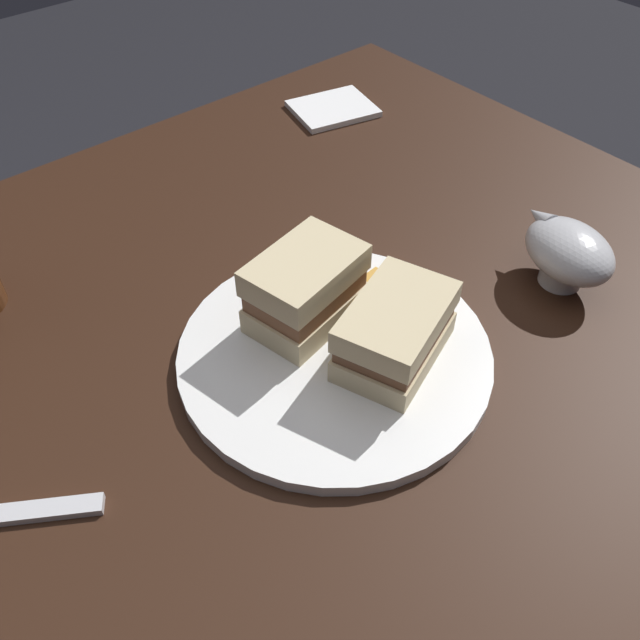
{
  "coord_description": "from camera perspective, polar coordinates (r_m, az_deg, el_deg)",
  "views": [
    {
      "loc": [
        -0.29,
        -0.36,
        1.22
      ],
      "look_at": [
        -0.0,
        -0.02,
        0.78
      ],
      "focal_mm": 37.96,
      "sensor_mm": 36.0,
      "label": 1
    }
  ],
  "objects": [
    {
      "name": "potato_wedge_front",
      "position": [
        0.67,
        4.19,
        2.86
      ],
      "size": [
        0.04,
        0.02,
        0.02
      ],
      "primitive_type": "cube",
      "rotation": [
        0.0,
        0.0,
        0.1
      ],
      "color": "gold",
      "rests_on": "plate"
    },
    {
      "name": "sandwich_half_left",
      "position": [
        0.6,
        6.38,
        -0.98
      ],
      "size": [
        0.13,
        0.11,
        0.06
      ],
      "color": "beige",
      "rests_on": "plate"
    },
    {
      "name": "potato_wedge_left_edge",
      "position": [
        0.67,
        2.36,
        2.87
      ],
      "size": [
        0.03,
        0.05,
        0.02
      ],
      "primitive_type": "cube",
      "rotation": [
        0.0,
        0.0,
        4.56
      ],
      "color": "#AD702D",
      "rests_on": "plate"
    },
    {
      "name": "ground_plane",
      "position": [
        1.3,
        -0.65,
        -24.23
      ],
      "size": [
        6.0,
        6.0,
        0.0
      ],
      "primitive_type": "plane",
      "color": "black"
    },
    {
      "name": "dining_table",
      "position": [
        0.96,
        -0.83,
        -16.34
      ],
      "size": [
        1.0,
        0.88,
        0.75
      ],
      "primitive_type": "cube",
      "color": "black",
      "rests_on": "ground"
    },
    {
      "name": "potato_wedge_back",
      "position": [
        0.66,
        2.59,
        2.38
      ],
      "size": [
        0.03,
        0.05,
        0.02
      ],
      "primitive_type": "cube",
      "rotation": [
        0.0,
        0.0,
        4.58
      ],
      "color": "gold",
      "rests_on": "plate"
    },
    {
      "name": "potato_wedge_middle",
      "position": [
        0.65,
        4.44,
        0.89
      ],
      "size": [
        0.04,
        0.03,
        0.02
      ],
      "primitive_type": "cube",
      "rotation": [
        0.0,
        0.0,
        2.76
      ],
      "color": "gold",
      "rests_on": "plate"
    },
    {
      "name": "potato_wedge_right_edge",
      "position": [
        0.67,
        1.83,
        2.94
      ],
      "size": [
        0.03,
        0.06,
        0.02
      ],
      "primitive_type": "cube",
      "rotation": [
        0.0,
        0.0,
        1.27
      ],
      "color": "gold",
      "rests_on": "plate"
    },
    {
      "name": "potato_wedge_stray",
      "position": [
        0.66,
        7.08,
        1.84
      ],
      "size": [
        0.04,
        0.05,
        0.02
      ],
      "primitive_type": "cube",
      "rotation": [
        0.0,
        0.0,
        4.19
      ],
      "color": "#AD702D",
      "rests_on": "plate"
    },
    {
      "name": "gravy_boat",
      "position": [
        0.72,
        20.17,
        5.52
      ],
      "size": [
        0.1,
        0.12,
        0.07
      ],
      "color": "#B7B7BC",
      "rests_on": "dining_table"
    },
    {
      "name": "plate",
      "position": [
        0.62,
        1.23,
        -2.88
      ],
      "size": [
        0.29,
        0.29,
        0.01
      ],
      "primitive_type": "cylinder",
      "color": "white",
      "rests_on": "dining_table"
    },
    {
      "name": "sandwich_half_right",
      "position": [
        0.62,
        -1.81,
        2.62
      ],
      "size": [
        0.12,
        0.09,
        0.07
      ],
      "color": "beige",
      "rests_on": "plate"
    },
    {
      "name": "napkin",
      "position": [
        1.0,
        1.1,
        17.39
      ],
      "size": [
        0.13,
        0.11,
        0.01
      ],
      "primitive_type": "cube",
      "rotation": [
        0.0,
        0.0,
        -0.24
      ],
      "color": "white",
      "rests_on": "dining_table"
    }
  ]
}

